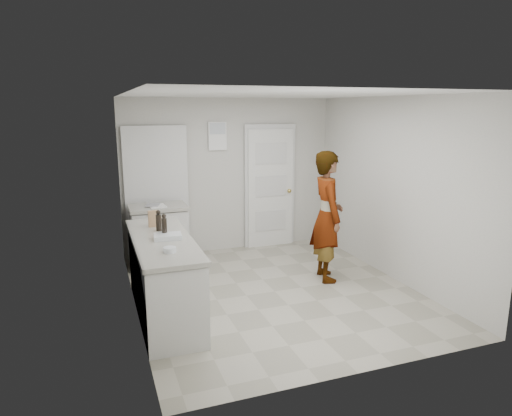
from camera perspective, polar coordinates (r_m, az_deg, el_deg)
name	(u,v)px	position (r m, az deg, el deg)	size (l,w,h in m)	color
ground	(275,291)	(6.05, 2.34, -10.37)	(4.00, 4.00, 0.00)	gray
room_shell	(220,190)	(7.49, -4.48, 2.25)	(4.00, 4.00, 4.00)	#B7B6AD
main_counter	(164,280)	(5.36, -11.46, -8.80)	(0.64, 1.96, 0.93)	silver
side_counter	(159,238)	(7.03, -12.00, -3.66)	(0.84, 0.61, 0.93)	silver
person	(327,216)	(6.30, 8.89, -1.03)	(0.65, 0.43, 1.79)	silver
cake_mix_box	(153,219)	(5.69, -12.70, -1.31)	(0.12, 0.06, 0.20)	#906548
spice_jar	(160,220)	(5.86, -11.90, -1.47)	(0.05, 0.05, 0.08)	#A2805C
oil_cruet_a	(159,221)	(5.48, -12.09, -1.60)	(0.06, 0.06, 0.25)	black
oil_cruet_b	(164,226)	(5.20, -11.39, -2.22)	(0.06, 0.06, 0.27)	black
baking_dish	(168,237)	(5.15, -10.98, -3.54)	(0.32, 0.24, 0.05)	silver
egg_bowl	(170,250)	(4.68, -10.73, -5.14)	(0.13, 0.13, 0.05)	silver
papers	(157,206)	(6.87, -12.23, 0.26)	(0.23, 0.29, 0.01)	white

